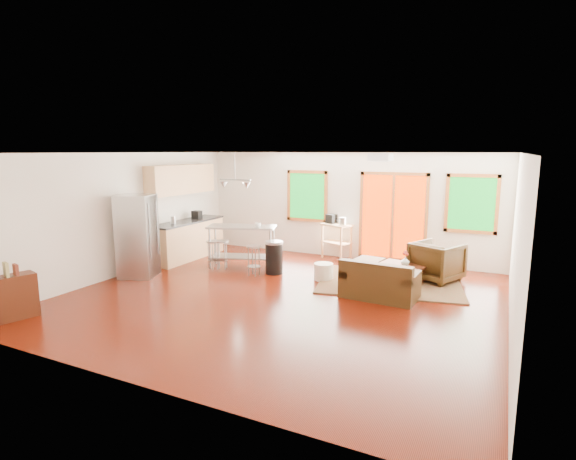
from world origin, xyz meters
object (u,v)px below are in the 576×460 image
at_px(rug, 389,282).
at_px(armchair, 437,260).
at_px(refrigerator, 138,236).
at_px(loveseat, 379,283).
at_px(ottoman, 369,267).
at_px(coffee_table, 403,266).
at_px(island, 242,239).
at_px(kitchen_cart, 336,229).

distance_m(rug, armchair, 1.08).
bearing_deg(refrigerator, loveseat, -11.44).
xyz_separation_m(ottoman, refrigerator, (-4.37, -2.19, 0.69)).
distance_m(loveseat, refrigerator, 5.06).
distance_m(ottoman, refrigerator, 4.94).
bearing_deg(coffee_table, refrigerator, -158.05).
xyz_separation_m(coffee_table, island, (-3.55, -0.48, 0.35)).
distance_m(rug, ottoman, 0.66).
relative_size(loveseat, ottoman, 2.49).
relative_size(coffee_table, refrigerator, 0.57).
bearing_deg(coffee_table, loveseat, -97.55).
bearing_deg(ottoman, rug, -33.66).
bearing_deg(refrigerator, island, 24.62).
bearing_deg(island, rug, 4.18).
xyz_separation_m(rug, island, (-3.33, -0.24, 0.65)).
relative_size(ottoman, kitchen_cart, 0.50).
xyz_separation_m(rug, refrigerator, (-4.91, -1.83, 0.86)).
distance_m(refrigerator, kitchen_cart, 4.63).
distance_m(coffee_table, refrigerator, 5.56).
bearing_deg(armchair, ottoman, 33.25).
bearing_deg(armchair, refrigerator, 47.28).
xyz_separation_m(loveseat, coffee_table, (0.17, 1.27, 0.03)).
xyz_separation_m(island, kitchen_cart, (1.62, 1.77, 0.08)).
distance_m(armchair, island, 4.23).
bearing_deg(coffee_table, ottoman, 170.99).
bearing_deg(coffee_table, kitchen_cart, 146.32).
height_order(rug, kitchen_cart, kitchen_cart).
height_order(armchair, ottoman, armchair).
height_order(loveseat, ottoman, loveseat).
height_order(armchair, island, island).
bearing_deg(rug, refrigerator, -159.56).
height_order(armchair, refrigerator, refrigerator).
distance_m(island, kitchen_cart, 2.40).
relative_size(rug, armchair, 3.09).
relative_size(loveseat, kitchen_cart, 1.26).
bearing_deg(loveseat, refrigerator, -167.34).
distance_m(rug, kitchen_cart, 2.40).
distance_m(coffee_table, island, 3.60).
relative_size(ottoman, refrigerator, 0.32).
bearing_deg(kitchen_cart, ottoman, -44.77).
height_order(loveseat, coffee_table, loveseat).
height_order(refrigerator, island, refrigerator).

